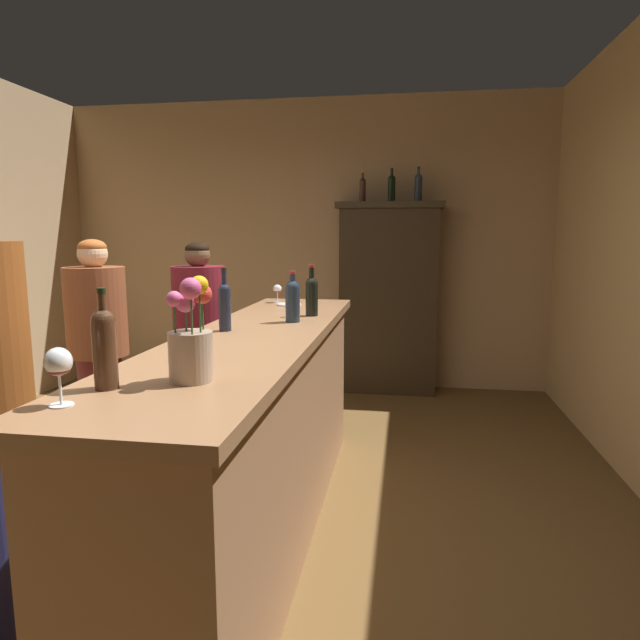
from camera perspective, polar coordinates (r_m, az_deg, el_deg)
floor at (r=2.99m, az=-14.11°, el=-22.08°), size 8.18×8.18×0.00m
wall_back at (r=5.66m, az=-1.78°, el=7.89°), size 5.01×0.12×2.87m
bar_counter at (r=2.81m, az=-6.60°, el=-11.89°), size 0.64×2.86×1.06m
display_cabinet at (r=5.32m, az=7.16°, el=2.60°), size 1.01×0.36×1.84m
wine_bottle_chardonnay at (r=3.18m, az=-0.88°, el=2.75°), size 0.07×0.07×0.30m
wine_bottle_merlot at (r=1.77m, az=-21.67°, el=-2.45°), size 0.07×0.07×0.31m
wine_bottle_rose at (r=2.95m, az=-2.89°, el=2.23°), size 0.08×0.08×0.28m
wine_bottle_malbec at (r=2.71m, az=-9.98°, el=1.67°), size 0.06×0.06×0.31m
wine_glass_front at (r=1.65m, az=-25.76°, el=-4.26°), size 0.07×0.07×0.16m
wine_glass_mid at (r=3.84m, az=-4.49°, el=3.15°), size 0.07×0.07×0.13m
flower_arrangement at (r=1.78m, az=-13.37°, el=-2.05°), size 0.14×0.16×0.34m
cheese_plate at (r=3.68m, az=-3.26°, el=1.63°), size 0.16×0.16×0.01m
display_bottle_left at (r=5.32m, az=4.49°, el=13.56°), size 0.06×0.06×0.29m
display_bottle_midleft at (r=5.31m, az=7.52°, el=13.67°), size 0.07×0.07×0.31m
display_bottle_center at (r=5.31m, az=10.28°, el=13.65°), size 0.07×0.07×0.32m
patron_in_navy at (r=3.71m, az=-22.22°, el=-2.84°), size 0.37×0.37×1.51m
patron_by_cabinet at (r=3.96m, az=-12.46°, el=-1.92°), size 0.37×0.37×1.48m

